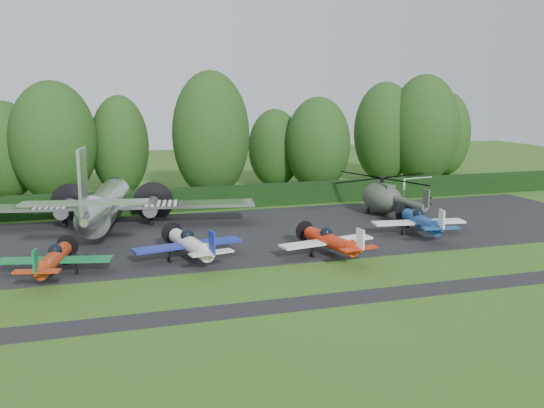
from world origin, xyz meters
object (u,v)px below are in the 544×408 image
object	(u,v)px
transport_plane	(105,204)
light_plane_white	(191,244)
light_plane_red	(53,259)
sign_board	(417,184)
helicopter	(382,195)
light_plane_orange	(331,241)
light_plane_blue	(421,221)

from	to	relation	value
transport_plane	light_plane_white	distance (m)	11.74
light_plane_red	sign_board	distance (m)	39.14
light_plane_red	sign_board	world-z (taller)	light_plane_red
light_plane_white	helicopter	world-z (taller)	helicopter
light_plane_orange	light_plane_white	bearing A→B (deg)	-179.87
helicopter	light_plane_white	bearing A→B (deg)	-150.22
light_plane_white	light_plane_orange	size ratio (longest dim) A/B	1.07
light_plane_red	sign_board	bearing A→B (deg)	13.98
transport_plane	light_plane_orange	distance (m)	18.60
transport_plane	light_plane_orange	bearing A→B (deg)	-51.37
transport_plane	light_plane_red	distance (m)	12.05
light_plane_blue	light_plane_orange	bearing A→B (deg)	-167.56
transport_plane	light_plane_white	bearing A→B (deg)	-75.47
sign_board	light_plane_orange	bearing A→B (deg)	-124.46
light_plane_white	light_plane_red	bearing A→B (deg)	-163.01
light_plane_red	helicopter	distance (m)	28.98
transport_plane	sign_board	size ratio (longest dim) A/B	6.48
transport_plane	light_plane_blue	bearing A→B (deg)	-31.47
transport_plane	light_plane_red	world-z (taller)	transport_plane
light_plane_blue	helicopter	world-z (taller)	helicopter
light_plane_orange	sign_board	xyz separation A→B (m)	(17.47, 18.47, 0.31)
light_plane_white	light_plane_orange	distance (m)	9.22
helicopter	sign_board	xyz separation A→B (m)	(7.88, 7.27, -0.46)
light_plane_blue	sign_board	bearing A→B (deg)	52.05
light_plane_white	light_plane_blue	xyz separation A→B (m)	(17.91, 1.72, -0.01)
helicopter	sign_board	size ratio (longest dim) A/B	3.42
helicopter	light_plane_orange	bearing A→B (deg)	-127.96
light_plane_blue	sign_board	distance (m)	17.43
transport_plane	light_plane_orange	size ratio (longest dim) A/B	3.34
transport_plane	sign_board	world-z (taller)	transport_plane
transport_plane	helicopter	bearing A→B (deg)	-12.67
light_plane_orange	sign_board	bearing A→B (deg)	56.79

